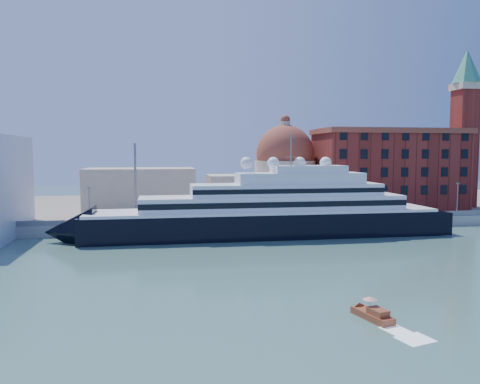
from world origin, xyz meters
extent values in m
plane|color=#365D58|center=(0.00, 0.00, 0.00)|extent=(400.00, 400.00, 0.00)
cube|color=gray|center=(0.00, 34.00, 1.25)|extent=(180.00, 10.00, 2.50)
cube|color=slate|center=(0.00, 75.00, 1.00)|extent=(260.00, 72.00, 2.00)
cube|color=slate|center=(0.00, 29.50, 3.10)|extent=(180.00, 0.10, 1.20)
cube|color=black|center=(7.95, 23.00, 2.19)|extent=(77.55, 11.93, 6.46)
cone|color=black|center=(-32.81, 23.00, 2.19)|extent=(9.94, 11.93, 11.93)
cube|color=black|center=(46.73, 23.00, 1.99)|extent=(5.97, 10.94, 5.97)
cube|color=white|center=(7.95, 23.00, 5.67)|extent=(75.56, 12.13, 0.60)
cube|color=white|center=(9.94, 23.00, 7.46)|extent=(57.66, 9.94, 2.98)
cube|color=black|center=(9.94, 18.03, 7.46)|extent=(57.66, 0.15, 1.19)
cube|color=white|center=(12.92, 23.00, 10.24)|extent=(41.76, 8.95, 2.58)
cube|color=white|center=(15.91, 23.00, 12.73)|extent=(27.84, 7.95, 2.39)
cube|color=white|center=(17.89, 23.00, 14.71)|extent=(15.91, 6.96, 1.59)
cylinder|color=slate|center=(13.92, 23.00, 18.89)|extent=(0.30, 0.30, 6.96)
sphere|color=white|center=(3.97, 23.00, 16.11)|extent=(2.58, 2.58, 2.58)
sphere|color=white|center=(9.94, 23.00, 16.11)|extent=(2.58, 2.58, 2.58)
sphere|color=white|center=(15.91, 23.00, 16.11)|extent=(2.58, 2.58, 2.58)
sphere|color=white|center=(21.87, 23.00, 16.11)|extent=(2.58, 2.58, 2.58)
cube|color=brown|center=(8.50, -29.26, 0.31)|extent=(3.13, 5.64, 0.89)
cube|color=brown|center=(8.73, -30.12, 1.07)|extent=(1.96, 2.53, 0.71)
cylinder|color=slate|center=(8.38, -28.83, 1.43)|extent=(0.05, 0.05, 1.43)
cone|color=red|center=(8.38, -28.83, 2.23)|extent=(1.61, 1.61, 0.36)
cube|color=maroon|center=(52.00, 52.00, 13.00)|extent=(42.00, 18.00, 22.00)
cube|color=brown|center=(52.00, 52.00, 24.50)|extent=(43.00, 19.00, 1.50)
cube|color=maroon|center=(76.00, 52.00, 19.50)|extent=(6.00, 6.00, 35.00)
cube|color=beige|center=(76.00, 52.00, 38.00)|extent=(7.00, 7.00, 2.00)
cone|color=#419070|center=(76.00, 52.00, 44.00)|extent=(8.40, 8.40, 10.00)
cylinder|color=beige|center=(22.00, 58.00, 9.00)|extent=(18.00, 18.00, 14.00)
sphere|color=brown|center=(22.00, 58.00, 18.00)|extent=(17.00, 17.00, 17.00)
cylinder|color=beige|center=(22.00, 58.00, 26.00)|extent=(3.00, 3.00, 3.00)
cube|color=beige|center=(8.00, 56.00, 7.00)|extent=(18.00, 14.00, 10.00)
cube|color=beige|center=(-20.00, 58.00, 8.00)|extent=(30.00, 16.00, 12.00)
cylinder|color=slate|center=(-30.00, 31.00, 6.50)|extent=(0.24, 0.24, 8.00)
cube|color=slate|center=(-30.00, 31.00, 10.60)|extent=(0.80, 0.30, 0.25)
cylinder|color=slate|center=(0.00, 31.00, 6.50)|extent=(0.24, 0.24, 8.00)
cube|color=slate|center=(0.00, 31.00, 10.60)|extent=(0.80, 0.30, 0.25)
cylinder|color=slate|center=(30.00, 31.00, 6.50)|extent=(0.24, 0.24, 8.00)
cube|color=slate|center=(30.00, 31.00, 10.60)|extent=(0.80, 0.30, 0.25)
cylinder|color=slate|center=(60.00, 31.00, 6.50)|extent=(0.24, 0.24, 8.00)
cube|color=slate|center=(60.00, 31.00, 10.60)|extent=(0.80, 0.30, 0.25)
cylinder|color=slate|center=(-20.00, 33.00, 11.50)|extent=(0.50, 0.50, 18.00)
camera|label=1|loc=(-14.25, -76.21, 18.21)|focal=35.00mm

